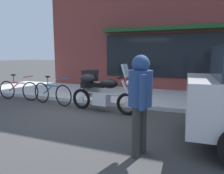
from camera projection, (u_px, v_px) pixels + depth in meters
The scene contains 6 objects.
ground_plane at pixel (80, 113), 6.02m from camera, with size 80.00×80.00×0.00m, color #393939.
touring_motorcycle at pixel (99, 91), 6.18m from camera, with size 2.09×0.78×1.38m.
parked_bicycle at pixel (52, 93), 7.01m from camera, with size 1.67×0.48×0.93m.
pedestrian_walking at pixel (140, 94), 3.40m from camera, with size 0.49×0.53×1.63m.
sandwich_board_sign at pixel (90, 82), 8.29m from camera, with size 0.55×0.41×0.90m.
second_bicycle_by_cafe at pixel (18, 90), 7.72m from camera, with size 1.67×0.48×0.92m.
Camera 1 is at (3.02, -5.07, 1.65)m, focal length 34.52 mm.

